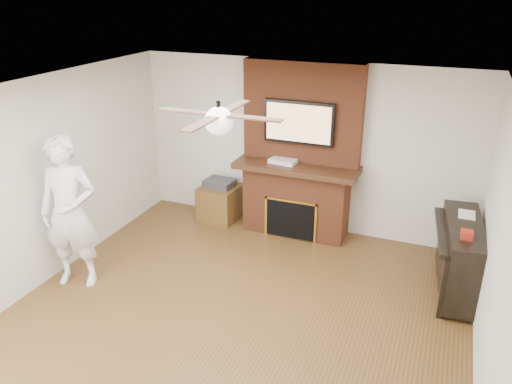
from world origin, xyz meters
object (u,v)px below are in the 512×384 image
at_px(fireplace, 298,168).
at_px(side_table, 220,201).
at_px(piano, 460,256).
at_px(person, 70,212).

distance_m(fireplace, side_table, 1.42).
height_order(side_table, piano, piano).
bearing_deg(person, fireplace, 31.49).
bearing_deg(fireplace, side_table, -176.90).
distance_m(person, piano, 4.67).
bearing_deg(side_table, fireplace, 6.89).
bearing_deg(side_table, piano, -8.25).
bearing_deg(person, side_table, 52.60).
relative_size(person, piano, 1.35).
height_order(fireplace, person, fireplace).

